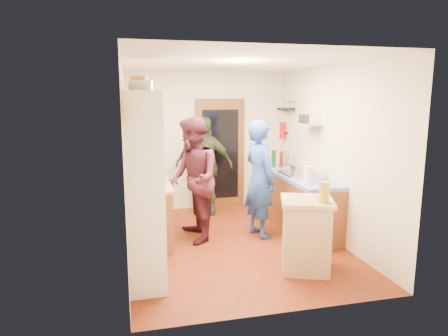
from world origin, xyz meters
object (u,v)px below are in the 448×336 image
object	(u,v)px
right_counter_base	(296,202)
person_left	(194,179)
person_back	(205,166)
person_hob	(263,179)
hutch_body	(144,187)
island_base	(306,237)

from	to	relation	value
right_counter_base	person_left	size ratio (longest dim) A/B	1.18
right_counter_base	person_back	world-z (taller)	person_back
right_counter_base	person_hob	size ratio (longest dim) A/B	1.22
person_back	hutch_body	bearing A→B (deg)	-101.60
island_base	right_counter_base	bearing A→B (deg)	70.61
person_hob	person_back	distance (m)	1.56
right_counter_base	island_base	size ratio (longest dim) A/B	2.56
hutch_body	person_back	distance (m)	2.72
hutch_body	person_back	world-z (taller)	hutch_body
person_left	hutch_body	bearing A→B (deg)	-38.31
person_hob	person_back	size ratio (longest dim) A/B	1.01
hutch_body	island_base	distance (m)	2.07
hutch_body	right_counter_base	xyz separation A→B (m)	(2.50, 1.30, -0.68)
person_left	person_back	size ratio (longest dim) A/B	1.04
hutch_body	person_back	bearing A→B (deg)	64.08
person_back	island_base	bearing A→B (deg)	-60.43
hutch_body	person_back	size ratio (longest dim) A/B	1.23
person_back	person_left	bearing A→B (deg)	-92.73
island_base	person_hob	bearing A→B (deg)	95.24
island_base	hutch_body	bearing A→B (deg)	170.97
right_counter_base	person_left	bearing A→B (deg)	-173.65
island_base	person_left	xyz separation A→B (m)	(-1.16, 1.42, 0.50)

